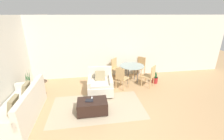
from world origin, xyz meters
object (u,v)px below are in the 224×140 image
(dining_chair_near_right, at_px, (150,75))
(potted_plant_small, at_px, (155,79))
(ottoman, at_px, (92,106))
(dining_chair_near_left, at_px, (121,77))
(dining_table, at_px, (132,68))
(tv_remote_primary, at_px, (92,98))
(book_stack, at_px, (89,100))
(side_table, at_px, (42,85))
(armchair, at_px, (100,84))
(dining_chair_far_left, at_px, (116,67))
(potted_plant, at_px, (30,88))
(dining_chair_far_right, at_px, (140,65))
(picture_frame, at_px, (41,79))
(couch, at_px, (21,109))

(dining_chair_near_right, height_order, potted_plant_small, dining_chair_near_right)
(ottoman, relative_size, dining_chair_near_left, 0.97)
(dining_table, height_order, potted_plant_small, dining_table)
(tv_remote_primary, relative_size, dining_chair_near_right, 0.16)
(book_stack, height_order, side_table, side_table)
(armchair, height_order, book_stack, armchair)
(ottoman, distance_m, dining_chair_far_left, 2.82)
(dining_table, bearing_deg, dining_chair_near_right, -45.00)
(ottoman, relative_size, potted_plant, 0.89)
(dining_table, bearing_deg, armchair, -150.91)
(armchair, relative_size, dining_chair_far_right, 1.09)
(book_stack, xyz_separation_m, dining_chair_far_left, (1.24, 2.54, 0.09))
(dining_chair_near_left, xyz_separation_m, dining_chair_near_right, (1.18, 0.00, 0.00))
(side_table, bearing_deg, picture_frame, -90.00)
(picture_frame, bearing_deg, dining_chair_far_left, 20.91)
(picture_frame, relative_size, dining_chair_near_left, 0.20)
(potted_plant, height_order, picture_frame, potted_plant)
(dining_chair_far_left, xyz_separation_m, dining_chair_far_right, (1.18, 0.00, 0.00))
(potted_plant, bearing_deg, dining_chair_near_right, -1.09)
(side_table, distance_m, dining_chair_far_left, 3.14)
(dining_table, distance_m, dining_chair_far_right, 0.85)
(book_stack, height_order, potted_plant, potted_plant)
(tv_remote_primary, distance_m, dining_table, 2.54)
(dining_chair_far_right, bearing_deg, dining_chair_near_right, -90.00)
(tv_remote_primary, distance_m, dining_chair_near_left, 1.69)
(potted_plant, xyz_separation_m, dining_table, (3.96, 0.50, 0.41))
(couch, relative_size, book_stack, 8.66)
(couch, xyz_separation_m, side_table, (0.20, 1.37, 0.05))
(dining_table, bearing_deg, dining_chair_near_left, -135.00)
(book_stack, distance_m, dining_table, 2.68)
(ottoman, relative_size, tv_remote_primary, 5.98)
(dining_chair_near_left, bearing_deg, dining_chair_far_right, 45.00)
(couch, relative_size, tv_remote_primary, 14.39)
(potted_plant_small, bearing_deg, dining_chair_near_right, -140.27)
(tv_remote_primary, bearing_deg, potted_plant_small, 29.39)
(armchair, height_order, tv_remote_primary, armchair)
(tv_remote_primary, relative_size, potted_plant, 0.15)
(book_stack, xyz_separation_m, dining_chair_near_right, (2.43, 1.35, 0.09))
(armchair, height_order, picture_frame, armchair)
(side_table, distance_m, dining_chair_near_right, 4.12)
(potted_plant, bearing_deg, dining_chair_near_left, -1.47)
(couch, bearing_deg, dining_chair_near_right, 16.92)
(armchair, relative_size, dining_chair_near_right, 1.09)
(couch, relative_size, picture_frame, 11.59)
(dining_chair_far_left, bearing_deg, potted_plant, -162.02)
(dining_chair_far_right, relative_size, potted_plant_small, 1.43)
(potted_plant, distance_m, dining_chair_far_right, 4.69)
(armchair, distance_m, picture_frame, 2.14)
(picture_frame, relative_size, dining_table, 0.18)
(tv_remote_primary, xyz_separation_m, picture_frame, (-1.76, 1.29, 0.18))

